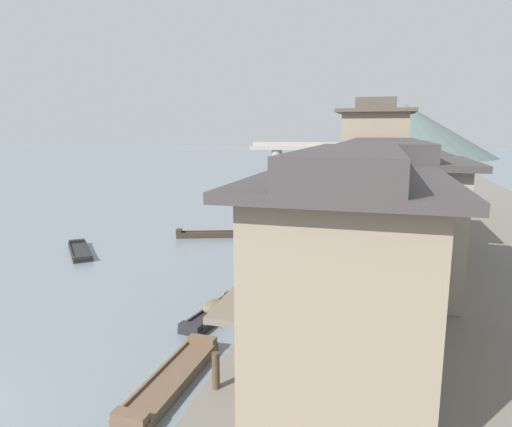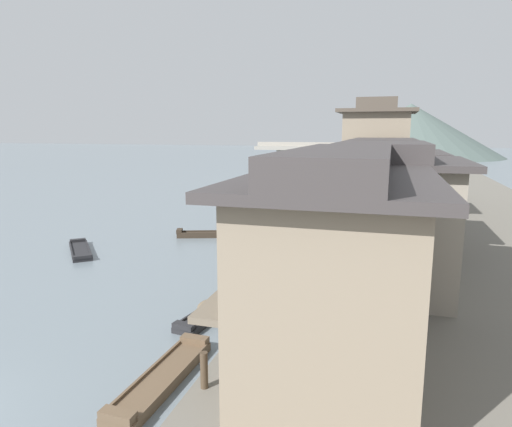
{
  "view_description": "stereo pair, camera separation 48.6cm",
  "coord_description": "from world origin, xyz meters",
  "px_view_note": "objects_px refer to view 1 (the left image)",
  "views": [
    {
      "loc": [
        10.88,
        -6.77,
        7.2
      ],
      "look_at": [
        2.98,
        21.38,
        1.81
      ],
      "focal_mm": 31.77,
      "sensor_mm": 36.0,
      "label": 1
    },
    {
      "loc": [
        11.35,
        -6.63,
        7.2
      ],
      "look_at": [
        2.98,
        21.38,
        1.81
      ],
      "focal_mm": 31.77,
      "sensor_mm": 36.0,
      "label": 2
    }
  ],
  "objects_px": {
    "mooring_post_dock_near": "(216,371)",
    "house_waterfront_nearest": "(348,264)",
    "boat_midriver_upstream": "(172,379)",
    "boat_upstream_distant": "(320,195)",
    "boat_midriver_drifting": "(214,311)",
    "mooring_post_dock_mid": "(280,281)",
    "house_waterfront_narrow": "(374,162)",
    "house_waterfront_tall": "(381,194)",
    "stone_bridge": "(317,153)",
    "boat_moored_second": "(80,251)",
    "house_waterfront_far": "(382,173)",
    "boat_moored_far": "(306,210)",
    "house_waterfront_end": "(379,167)",
    "boat_moored_third": "(218,234)",
    "boat_moored_nearest": "(270,178)",
    "house_waterfront_second": "(382,217)"
  },
  "relations": [
    {
      "from": "mooring_post_dock_near",
      "to": "house_waterfront_nearest",
      "type": "bearing_deg",
      "value": 34.02
    },
    {
      "from": "boat_midriver_upstream",
      "to": "house_waterfront_nearest",
      "type": "xyz_separation_m",
      "value": [
        4.75,
        1.34,
        3.43
      ]
    },
    {
      "from": "mooring_post_dock_near",
      "to": "boat_upstream_distant",
      "type": "bearing_deg",
      "value": 93.85
    },
    {
      "from": "boat_midriver_drifting",
      "to": "mooring_post_dock_mid",
      "type": "relative_size",
      "value": 5.0
    },
    {
      "from": "boat_midriver_upstream",
      "to": "house_waterfront_narrow",
      "type": "relative_size",
      "value": 0.53
    },
    {
      "from": "house_waterfront_tall",
      "to": "stone_bridge",
      "type": "relative_size",
      "value": 0.31
    },
    {
      "from": "boat_moored_second",
      "to": "house_waterfront_far",
      "type": "height_order",
      "value": "house_waterfront_far"
    },
    {
      "from": "boat_moored_far",
      "to": "stone_bridge",
      "type": "height_order",
      "value": "stone_bridge"
    },
    {
      "from": "house_waterfront_end",
      "to": "boat_upstream_distant",
      "type": "bearing_deg",
      "value": 159.83
    },
    {
      "from": "house_waterfront_tall",
      "to": "mooring_post_dock_near",
      "type": "bearing_deg",
      "value": -102.98
    },
    {
      "from": "boat_moored_third",
      "to": "boat_midriver_upstream",
      "type": "distance_m",
      "value": 18.25
    },
    {
      "from": "boat_moored_nearest",
      "to": "stone_bridge",
      "type": "bearing_deg",
      "value": 62.91
    },
    {
      "from": "boat_moored_far",
      "to": "stone_bridge",
      "type": "relative_size",
      "value": 0.15
    },
    {
      "from": "house_waterfront_narrow",
      "to": "mooring_post_dock_mid",
      "type": "distance_m",
      "value": 17.02
    },
    {
      "from": "boat_midriver_upstream",
      "to": "house_waterfront_end",
      "type": "xyz_separation_m",
      "value": [
        5.14,
        36.3,
        3.44
      ]
    },
    {
      "from": "boat_moored_nearest",
      "to": "house_waterfront_narrow",
      "type": "bearing_deg",
      "value": -64.0
    },
    {
      "from": "boat_moored_far",
      "to": "house_waterfront_nearest",
      "type": "height_order",
      "value": "house_waterfront_nearest"
    },
    {
      "from": "boat_midriver_drifting",
      "to": "boat_moored_third",
      "type": "bearing_deg",
      "value": 109.75
    },
    {
      "from": "boat_moored_nearest",
      "to": "boat_moored_far",
      "type": "relative_size",
      "value": 1.52
    },
    {
      "from": "boat_moored_nearest",
      "to": "house_waterfront_end",
      "type": "relative_size",
      "value": 0.75
    },
    {
      "from": "house_waterfront_second",
      "to": "mooring_post_dock_mid",
      "type": "relative_size",
      "value": 9.11
    },
    {
      "from": "house_waterfront_nearest",
      "to": "boat_midriver_drifting",
      "type": "bearing_deg",
      "value": 146.88
    },
    {
      "from": "boat_moored_third",
      "to": "boat_midriver_upstream",
      "type": "relative_size",
      "value": 1.21
    },
    {
      "from": "stone_bridge",
      "to": "boat_moored_far",
      "type": "bearing_deg",
      "value": -83.22
    },
    {
      "from": "house_waterfront_tall",
      "to": "stone_bridge",
      "type": "height_order",
      "value": "house_waterfront_tall"
    },
    {
      "from": "boat_midriver_drifting",
      "to": "house_waterfront_narrow",
      "type": "relative_size",
      "value": 0.44
    },
    {
      "from": "boat_midriver_drifting",
      "to": "boat_moored_second",
      "type": "bearing_deg",
      "value": 149.07
    },
    {
      "from": "boat_midriver_drifting",
      "to": "boat_upstream_distant",
      "type": "relative_size",
      "value": 0.95
    },
    {
      "from": "boat_midriver_upstream",
      "to": "boat_moored_nearest",
      "type": "bearing_deg",
      "value": 101.05
    },
    {
      "from": "boat_moored_nearest",
      "to": "house_waterfront_second",
      "type": "height_order",
      "value": "house_waterfront_second"
    },
    {
      "from": "boat_moored_nearest",
      "to": "boat_moored_second",
      "type": "xyz_separation_m",
      "value": [
        -0.78,
        -43.83,
        -0.0
      ]
    },
    {
      "from": "mooring_post_dock_near",
      "to": "stone_bridge",
      "type": "bearing_deg",
      "value": 95.97
    },
    {
      "from": "boat_moored_nearest",
      "to": "house_waterfront_far",
      "type": "relative_size",
      "value": 0.72
    },
    {
      "from": "house_waterfront_nearest",
      "to": "house_waterfront_narrow",
      "type": "bearing_deg",
      "value": 89.65
    },
    {
      "from": "boat_moored_second",
      "to": "house_waterfront_narrow",
      "type": "xyz_separation_m",
      "value": [
        16.45,
        11.7,
        4.79
      ]
    },
    {
      "from": "boat_moored_nearest",
      "to": "boat_upstream_distant",
      "type": "xyz_separation_m",
      "value": [
        9.79,
        -16.67,
        0.02
      ]
    },
    {
      "from": "mooring_post_dock_near",
      "to": "boat_moored_nearest",
      "type": "bearing_deg",
      "value": 102.52
    },
    {
      "from": "house_waterfront_end",
      "to": "boat_moored_second",
      "type": "bearing_deg",
      "value": -123.87
    },
    {
      "from": "house_waterfront_nearest",
      "to": "house_waterfront_second",
      "type": "height_order",
      "value": "same"
    },
    {
      "from": "boat_midriver_upstream",
      "to": "mooring_post_dock_near",
      "type": "relative_size",
      "value": 4.71
    },
    {
      "from": "boat_moored_far",
      "to": "house_waterfront_nearest",
      "type": "distance_m",
      "value": 28.23
    },
    {
      "from": "boat_midriver_drifting",
      "to": "house_waterfront_narrow",
      "type": "distance_m",
      "value": 19.67
    },
    {
      "from": "boat_moored_nearest",
      "to": "stone_bridge",
      "type": "distance_m",
      "value": 12.42
    },
    {
      "from": "house_waterfront_nearest",
      "to": "mooring_post_dock_near",
      "type": "relative_size",
      "value": 8.47
    },
    {
      "from": "house_waterfront_second",
      "to": "house_waterfront_tall",
      "type": "bearing_deg",
      "value": 90.68
    },
    {
      "from": "boat_moored_far",
      "to": "house_waterfront_narrow",
      "type": "distance_m",
      "value": 9.41
    },
    {
      "from": "boat_upstream_distant",
      "to": "stone_bridge",
      "type": "xyz_separation_m",
      "value": [
        -4.32,
        27.35,
        3.19
      ]
    },
    {
      "from": "boat_moored_third",
      "to": "house_waterfront_narrow",
      "type": "height_order",
      "value": "house_waterfront_narrow"
    },
    {
      "from": "boat_moored_second",
      "to": "boat_midriver_upstream",
      "type": "distance_m",
      "value": 16.24
    },
    {
      "from": "boat_midriver_drifting",
      "to": "house_waterfront_far",
      "type": "distance_m",
      "value": 25.57
    }
  ]
}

